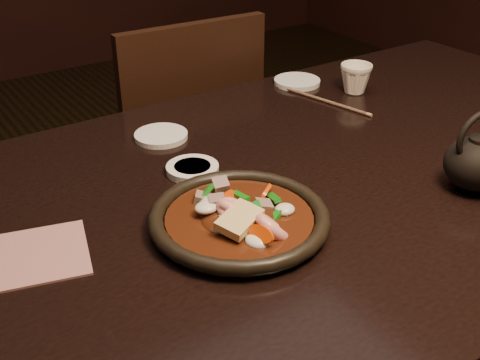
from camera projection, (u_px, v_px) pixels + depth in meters
table at (321, 204)px, 1.13m from camera, size 1.60×0.90×0.75m
chair at (178, 155)px, 1.72m from camera, size 0.44×0.44×0.89m
plate at (239, 219)px, 0.92m from camera, size 0.28×0.28×0.03m
stirfry at (240, 217)px, 0.92m from camera, size 0.16×0.19×0.06m
soy_dish at (192, 169)px, 1.08m from camera, size 0.09×0.09×0.01m
saucer_left at (161, 136)px, 1.20m from camera, size 0.11×0.11×0.01m
saucer_right at (297, 82)px, 1.47m from camera, size 0.11×0.11×0.01m
tea_cup at (356, 77)px, 1.41m from camera, size 0.08×0.08×0.07m
chopsticks at (322, 100)px, 1.37m from camera, size 0.06×0.26×0.01m
napkin at (38, 255)px, 0.86m from camera, size 0.17×0.17×0.00m
teapot at (477, 161)px, 1.00m from camera, size 0.13×0.11×0.14m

